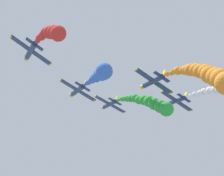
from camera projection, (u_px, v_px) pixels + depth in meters
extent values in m
cylinder|color=navy|center=(110.00, 104.00, 114.08)|extent=(1.46, 9.00, 1.46)
cone|color=yellow|center=(104.00, 107.00, 118.75)|extent=(1.39, 1.20, 1.39)
cube|color=navy|center=(110.00, 104.00, 113.68)|extent=(8.41, 1.90, 4.06)
cylinder|color=yellow|center=(95.00, 96.00, 112.71)|extent=(0.48, 1.40, 0.48)
cylinder|color=yellow|center=(124.00, 112.00, 114.65)|extent=(0.48, 1.40, 0.48)
cube|color=navy|center=(115.00, 101.00, 110.44)|extent=(3.52, 1.20, 1.77)
cube|color=yellow|center=(116.00, 98.00, 110.66)|extent=(0.80, 1.10, 1.51)
ellipsoid|color=black|center=(108.00, 104.00, 115.90)|extent=(1.02, 2.20, 0.97)
sphere|color=green|center=(118.00, 100.00, 107.84)|extent=(0.81, 0.81, 0.81)
sphere|color=green|center=(122.00, 99.00, 106.31)|extent=(1.21, 1.21, 1.21)
sphere|color=green|center=(124.00, 99.00, 104.57)|extent=(1.31, 1.31, 1.31)
sphere|color=green|center=(128.00, 99.00, 102.98)|extent=(1.64, 1.64, 1.64)
sphere|color=green|center=(131.00, 98.00, 101.37)|extent=(1.82, 1.82, 1.82)
sphere|color=green|center=(135.00, 98.00, 99.77)|extent=(2.02, 2.02, 2.02)
sphere|color=green|center=(139.00, 100.00, 98.09)|extent=(2.08, 2.08, 2.08)
sphere|color=green|center=(144.00, 100.00, 96.54)|extent=(2.38, 2.38, 2.38)
sphere|color=green|center=(149.00, 101.00, 94.92)|extent=(2.61, 2.61, 2.61)
sphere|color=green|center=(154.00, 104.00, 93.26)|extent=(2.77, 2.77, 2.77)
sphere|color=green|center=(160.00, 106.00, 91.66)|extent=(2.93, 2.93, 2.93)
sphere|color=green|center=(166.00, 109.00, 90.01)|extent=(3.24, 3.24, 3.24)
cylinder|color=navy|center=(78.00, 90.00, 97.23)|extent=(1.48, 9.00, 1.48)
cone|color=yellow|center=(72.00, 95.00, 101.90)|extent=(1.41, 1.20, 1.41)
cube|color=navy|center=(78.00, 90.00, 96.83)|extent=(8.25, 1.90, 4.40)
cylinder|color=yellow|center=(61.00, 80.00, 95.93)|extent=(0.49, 1.40, 0.49)
cylinder|color=yellow|center=(95.00, 101.00, 97.73)|extent=(0.49, 1.40, 0.49)
cube|color=navy|center=(83.00, 87.00, 93.59)|extent=(3.46, 1.20, 1.91)
cube|color=yellow|center=(85.00, 83.00, 93.82)|extent=(0.86, 1.10, 1.48)
ellipsoid|color=black|center=(76.00, 90.00, 99.06)|extent=(1.03, 2.20, 0.99)
sphere|color=blue|center=(86.00, 84.00, 91.02)|extent=(0.89, 0.89, 0.89)
sphere|color=blue|center=(88.00, 83.00, 89.32)|extent=(1.09, 1.09, 1.09)
sphere|color=blue|center=(91.00, 81.00, 87.63)|extent=(1.21, 1.21, 1.21)
sphere|color=blue|center=(92.00, 80.00, 85.84)|extent=(1.51, 1.51, 1.51)
sphere|color=blue|center=(95.00, 77.00, 84.16)|extent=(1.83, 1.83, 1.83)
sphere|color=blue|center=(96.00, 77.00, 82.31)|extent=(2.00, 2.00, 2.00)
sphere|color=blue|center=(99.00, 76.00, 80.61)|extent=(2.07, 2.07, 2.07)
sphere|color=blue|center=(99.00, 74.00, 78.71)|extent=(2.23, 2.23, 2.23)
sphere|color=blue|center=(102.00, 74.00, 76.95)|extent=(2.66, 2.66, 2.66)
sphere|color=blue|center=(104.00, 72.00, 75.17)|extent=(2.80, 2.80, 2.80)
sphere|color=blue|center=(104.00, 71.00, 73.25)|extent=(3.05, 3.05, 3.05)
cylinder|color=navy|center=(176.00, 101.00, 107.51)|extent=(1.49, 9.00, 1.49)
cone|color=yellow|center=(167.00, 104.00, 112.18)|extent=(1.42, 1.20, 1.42)
cube|color=navy|center=(176.00, 101.00, 107.11)|extent=(8.15, 1.90, 4.59)
cylinder|color=yellow|center=(162.00, 91.00, 106.24)|extent=(0.49, 1.40, 0.49)
cylinder|color=yellow|center=(191.00, 111.00, 107.97)|extent=(0.49, 1.40, 0.49)
cube|color=navy|center=(184.00, 98.00, 103.86)|extent=(3.42, 1.20, 1.99)
cube|color=yellow|center=(185.00, 95.00, 104.10)|extent=(0.89, 1.10, 1.47)
ellipsoid|color=black|center=(173.00, 101.00, 109.33)|extent=(1.04, 2.20, 1.00)
sphere|color=white|center=(191.00, 96.00, 100.96)|extent=(0.93, 0.93, 0.93)
sphere|color=white|center=(195.00, 94.00, 98.85)|extent=(1.17, 1.17, 1.17)
sphere|color=white|center=(200.00, 93.00, 96.81)|extent=(1.30, 1.30, 1.30)
sphere|color=white|center=(204.00, 92.00, 94.66)|extent=(1.50, 1.50, 1.50)
sphere|color=white|center=(210.00, 90.00, 92.64)|extent=(1.65, 1.65, 1.65)
sphere|color=white|center=(215.00, 89.00, 90.56)|extent=(1.83, 1.83, 1.83)
sphere|color=white|center=(221.00, 88.00, 88.43)|extent=(2.14, 2.14, 2.14)
cylinder|color=navy|center=(153.00, 81.00, 90.02)|extent=(1.50, 9.00, 1.50)
cone|color=yellow|center=(143.00, 86.00, 94.69)|extent=(1.42, 1.20, 1.42)
cube|color=navy|center=(154.00, 81.00, 89.62)|extent=(8.11, 1.90, 4.66)
cylinder|color=yellow|center=(136.00, 69.00, 88.77)|extent=(0.49, 1.40, 0.49)
cylinder|color=yellow|center=(171.00, 93.00, 90.47)|extent=(0.49, 1.40, 0.49)
cube|color=navy|center=(162.00, 77.00, 86.37)|extent=(3.40, 1.20, 2.02)
cube|color=yellow|center=(164.00, 73.00, 86.61)|extent=(0.91, 1.10, 1.46)
ellipsoid|color=black|center=(150.00, 81.00, 91.84)|extent=(1.04, 2.20, 1.00)
sphere|color=orange|center=(167.00, 74.00, 83.92)|extent=(1.01, 1.01, 1.01)
sphere|color=orange|center=(172.00, 73.00, 82.43)|extent=(1.03, 1.03, 1.03)
sphere|color=orange|center=(174.00, 71.00, 80.80)|extent=(1.24, 1.24, 1.24)
sphere|color=orange|center=(178.00, 71.00, 79.19)|extent=(1.64, 1.64, 1.64)
sphere|color=orange|center=(183.00, 70.00, 77.67)|extent=(1.65, 1.65, 1.65)
sphere|color=orange|center=(187.00, 70.00, 76.03)|extent=(1.97, 1.97, 1.97)
sphere|color=orange|center=(191.00, 70.00, 74.33)|extent=(2.23, 2.23, 2.23)
sphere|color=orange|center=(196.00, 70.00, 72.76)|extent=(2.36, 2.36, 2.36)
sphere|color=orange|center=(200.00, 71.00, 71.03)|extent=(2.45, 2.45, 2.45)
sphere|color=orange|center=(206.00, 72.00, 69.41)|extent=(2.62, 2.62, 2.62)
sphere|color=orange|center=(209.00, 75.00, 67.57)|extent=(2.92, 2.92, 2.92)
sphere|color=orange|center=(215.00, 77.00, 65.91)|extent=(3.08, 3.08, 3.08)
sphere|color=orange|center=(220.00, 79.00, 64.16)|extent=(3.24, 3.24, 3.24)
cylinder|color=navy|center=(31.00, 51.00, 82.55)|extent=(1.51, 9.00, 1.51)
cone|color=yellow|center=(27.00, 58.00, 87.22)|extent=(1.44, 1.20, 1.44)
cube|color=navy|center=(31.00, 51.00, 82.15)|extent=(7.95, 1.90, 4.94)
cylinder|color=yellow|center=(11.00, 37.00, 81.36)|extent=(0.49, 1.40, 0.49)
cylinder|color=yellow|center=(50.00, 64.00, 82.94)|extent=(0.49, 1.40, 0.49)
cube|color=navy|center=(35.00, 44.00, 78.91)|extent=(3.34, 1.20, 2.13)
cube|color=yellow|center=(37.00, 41.00, 79.15)|extent=(0.95, 1.10, 1.44)
ellipsoid|color=black|center=(31.00, 51.00, 84.38)|extent=(1.05, 2.20, 1.01)
sphere|color=red|center=(38.00, 40.00, 76.41)|extent=(1.03, 1.03, 1.03)
sphere|color=red|center=(39.00, 38.00, 74.76)|extent=(1.15, 1.15, 1.15)
sphere|color=red|center=(41.00, 37.00, 73.10)|extent=(1.39, 1.39, 1.39)
sphere|color=red|center=(43.00, 35.00, 71.43)|extent=(1.48, 1.48, 1.48)
sphere|color=red|center=(46.00, 32.00, 69.85)|extent=(1.75, 1.75, 1.75)
sphere|color=red|center=(49.00, 32.00, 68.18)|extent=(1.82, 1.82, 1.82)
sphere|color=red|center=(50.00, 32.00, 66.41)|extent=(2.20, 2.20, 2.20)
sphere|color=red|center=(54.00, 32.00, 64.77)|extent=(2.28, 2.28, 2.28)
sphere|color=red|center=(58.00, 33.00, 63.08)|extent=(2.50, 2.50, 2.50)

